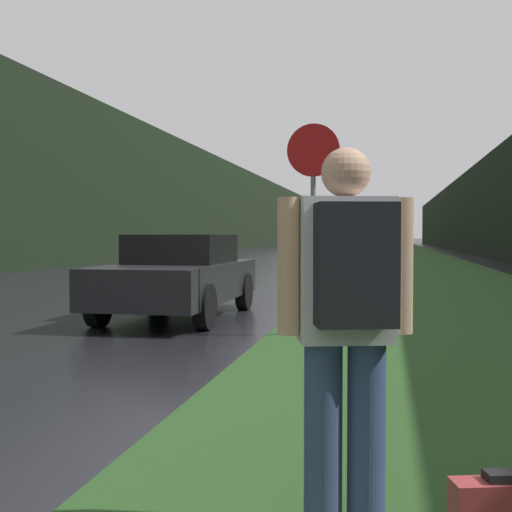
# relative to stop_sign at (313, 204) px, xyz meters

# --- Properties ---
(grass_verge) EXTENTS (6.00, 240.00, 0.02)m
(grass_verge) POSITION_rel_stop_sign_xyz_m (2.36, 30.52, -1.84)
(grass_verge) COLOR #26471E
(grass_verge) RESTS_ON ground_plane
(lane_stripe_c) EXTENTS (0.12, 3.00, 0.01)m
(lane_stripe_c) POSITION_rel_stop_sign_xyz_m (-4.35, 4.43, -1.85)
(lane_stripe_c) COLOR silver
(lane_stripe_c) RESTS_ON ground_plane
(lane_stripe_d) EXTENTS (0.12, 3.00, 0.01)m
(lane_stripe_d) POSITION_rel_stop_sign_xyz_m (-4.35, 11.43, -1.85)
(lane_stripe_d) COLOR silver
(lane_stripe_d) RESTS_ON ground_plane
(treeline_far_side) EXTENTS (2.00, 140.00, 8.14)m
(treeline_far_side) POSITION_rel_stop_sign_xyz_m (-14.06, 40.52, 2.22)
(treeline_far_side) COLOR black
(treeline_far_side) RESTS_ON ground_plane
(treeline_near_side) EXTENTS (2.00, 140.00, 6.66)m
(treeline_near_side) POSITION_rel_stop_sign_xyz_m (8.36, 40.52, 1.48)
(treeline_near_side) COLOR black
(treeline_near_side) RESTS_ON ground_plane
(stop_sign) EXTENTS (0.74, 0.07, 2.96)m
(stop_sign) POSITION_rel_stop_sign_xyz_m (0.00, 0.00, 0.00)
(stop_sign) COLOR slate
(stop_sign) RESTS_ON ground_plane
(hitchhiker_with_backpack) EXTENTS (0.61, 0.51, 1.82)m
(hitchhiker_with_backpack) POSITION_rel_stop_sign_xyz_m (0.83, -5.97, -0.81)
(hitchhiker_with_backpack) COLOR navy
(hitchhiker_with_backpack) RESTS_ON ground_plane
(car_passing_near) EXTENTS (1.91, 4.34, 1.43)m
(car_passing_near) POSITION_rel_stop_sign_xyz_m (-2.50, 1.65, -1.12)
(car_passing_near) COLOR black
(car_passing_near) RESTS_ON ground_plane
(delivery_truck) EXTENTS (2.42, 7.14, 3.35)m
(delivery_truck) POSITION_rel_stop_sign_xyz_m (-6.20, 85.83, -0.10)
(delivery_truck) COLOR #6E684F
(delivery_truck) RESTS_ON ground_plane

